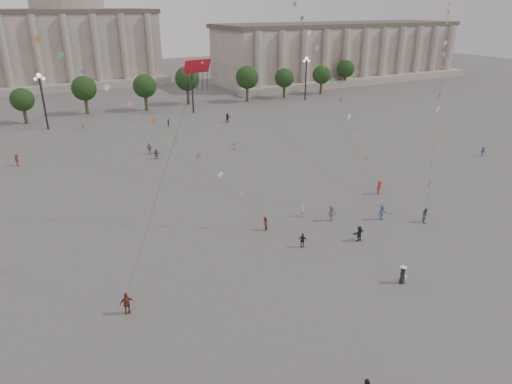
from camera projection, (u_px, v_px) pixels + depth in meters
ground at (336, 293)px, 38.12m from camera, size 360.00×360.00×0.00m
hall_east at (341, 52)px, 144.42m from camera, size 84.00×26.22×17.20m
hall_central at (72, 34)px, 137.40m from camera, size 48.30×34.30×35.50m
tree_row at (114, 89)px, 99.27m from camera, size 137.12×5.12×8.00m
lamp_post_mid_west at (42, 91)px, 85.35m from camera, size 2.00×0.90×10.65m
lamp_post_mid_east at (192, 79)px, 98.72m from camera, size 2.00×0.90×10.65m
lamp_post_far_east at (306, 70)px, 112.10m from camera, size 2.00×0.90×10.65m
person_crowd_0 at (168, 123)px, 89.74m from camera, size 0.90×0.91×1.54m
person_crowd_3 at (359, 234)px, 46.27m from camera, size 1.56×0.65×1.63m
person_crowd_4 at (83, 126)px, 87.45m from camera, size 1.01×1.58×1.63m
person_crowd_6 at (332, 213)px, 50.46m from camera, size 1.28×0.80×1.91m
person_crowd_7 at (235, 145)px, 75.58m from camera, size 1.40×1.13×1.49m
person_crowd_8 at (379, 187)px, 57.63m from camera, size 1.32×0.96×1.84m
person_crowd_9 at (228, 118)px, 93.14m from camera, size 1.71×1.42×1.84m
person_crowd_12 at (156, 154)px, 70.97m from camera, size 1.50×1.24×1.61m
person_crowd_13 at (303, 210)px, 51.68m from camera, size 0.58×0.64×1.48m
person_crowd_14 at (483, 152)px, 72.22m from camera, size 1.16×0.98×1.55m
person_crowd_16 at (149, 149)px, 73.18m from camera, size 1.15×0.62×1.86m
person_crowd_17 at (17, 160)px, 67.86m from camera, size 1.15×1.35×1.81m
tourist_0 at (127, 303)px, 35.23m from camera, size 1.14×0.56×1.88m
tourist_1 at (303, 240)px, 45.03m from camera, size 0.94×0.82×1.52m
kite_flyer_0 at (265, 224)px, 48.46m from camera, size 0.94×0.94×1.54m
kite_flyer_1 at (382, 212)px, 50.76m from camera, size 1.28×0.82×1.87m
kite_flyer_2 at (425, 215)px, 50.23m from camera, size 0.99×1.04×1.70m
hat_person at (403, 275)px, 39.23m from camera, size 0.88×0.83×1.69m
dragon_kite at (197, 78)px, 34.53m from camera, size 5.02×1.72×18.36m
kite_train_west at (5, 22)px, 46.29m from camera, size 38.13×33.06×62.44m
kite_train_east at (446, 36)px, 66.06m from camera, size 36.26×31.17×57.68m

